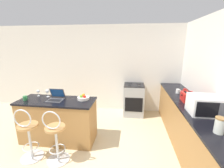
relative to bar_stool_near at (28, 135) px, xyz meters
name	(u,v)px	position (x,y,z in m)	size (l,w,h in m)	color
wall_back	(99,69)	(0.79, 2.41, 0.83)	(12.00, 0.06, 2.60)	silver
breakfast_bar	(58,120)	(0.26, 0.60, -0.01)	(1.58, 0.63, 0.92)	#9E703D
counter_right	(188,125)	(2.95, 0.78, -0.01)	(0.59, 3.22, 0.92)	#9E703D
bar_stool_near	(28,135)	(0.00, 0.00, 0.00)	(0.40, 0.40, 1.01)	silver
bar_stool_far	(56,138)	(0.51, 0.00, 0.00)	(0.40, 0.40, 1.01)	silver
laptop	(56,97)	(0.24, 0.63, 0.51)	(0.31, 0.29, 0.23)	#47474C
microwave	(204,105)	(2.98, 0.33, 0.60)	(0.46, 0.40, 0.30)	white
toaster	(188,97)	(2.92, 0.89, 0.54)	(0.25, 0.27, 0.19)	red
stove_range	(134,100)	(1.87, 2.07, -0.01)	(0.57, 0.57, 0.93)	#9EA3A8
wine_glass_short	(47,91)	(-0.03, 0.78, 0.58)	(0.08, 0.08, 0.17)	silver
storage_jar	(220,125)	(2.92, -0.24, 0.56)	(0.12, 0.12, 0.22)	silver
wine_glass_tall	(38,92)	(-0.26, 0.80, 0.55)	(0.07, 0.07, 0.14)	silver
mug_green	(25,98)	(-0.37, 0.52, 0.50)	(0.10, 0.08, 0.09)	#338447
mug_red	(185,91)	(3.07, 1.50, 0.50)	(0.10, 0.08, 0.09)	red
fruit_bowl	(83,98)	(0.80, 0.72, 0.49)	(0.25, 0.25, 0.11)	silver
mug_white	(178,91)	(2.88, 1.41, 0.50)	(0.10, 0.08, 0.10)	white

